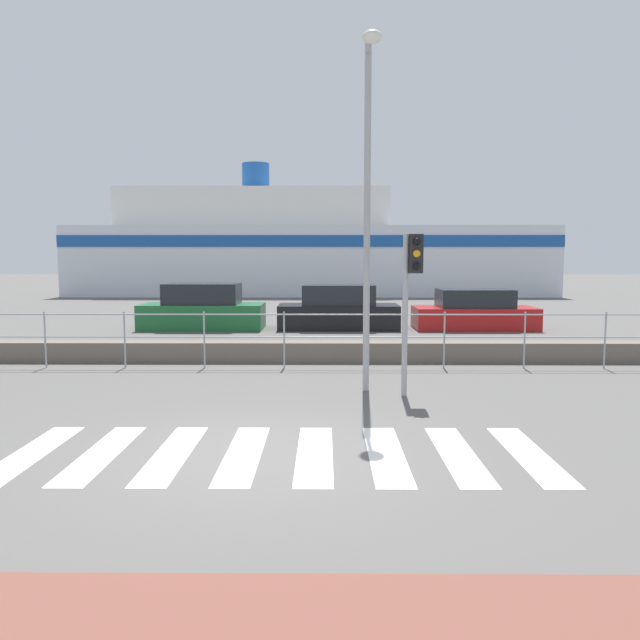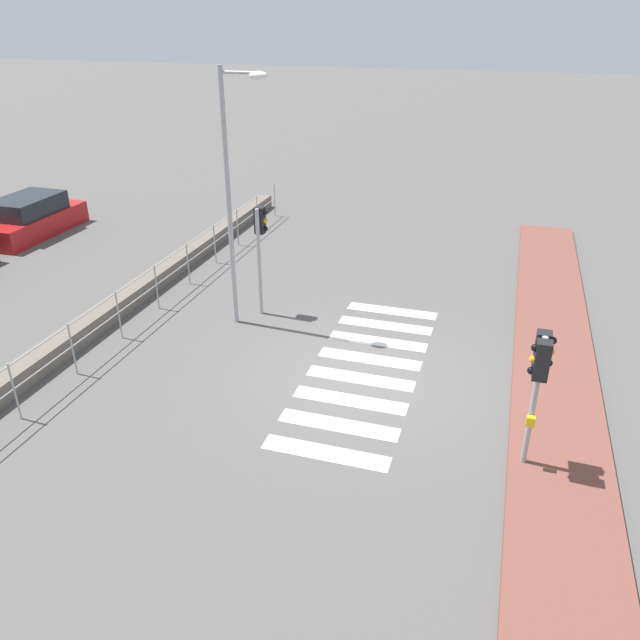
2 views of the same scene
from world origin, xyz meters
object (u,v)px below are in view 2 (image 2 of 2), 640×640
(streetlamp, at_px, (235,175))
(parked_car_red, at_px, (30,218))
(traffic_light_far, at_px, (260,237))
(traffic_light_near, at_px, (540,368))

(streetlamp, bearing_deg, parked_car_red, 66.74)
(traffic_light_far, relative_size, streetlamp, 0.46)
(traffic_light_near, xyz_separation_m, traffic_light_far, (4.58, 6.77, 0.07))
(traffic_light_near, bearing_deg, traffic_light_far, 55.91)
(traffic_light_far, bearing_deg, parked_car_red, 70.87)
(parked_car_red, bearing_deg, traffic_light_far, -109.13)
(streetlamp, relative_size, parked_car_red, 1.52)
(traffic_light_near, xyz_separation_m, streetlamp, (3.82, 7.01, 1.81))
(traffic_light_near, bearing_deg, streetlamp, 61.40)
(streetlamp, distance_m, parked_car_red, 11.54)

